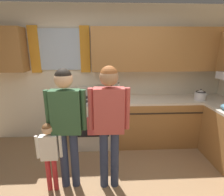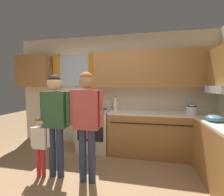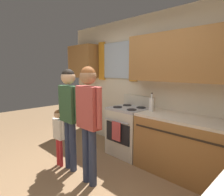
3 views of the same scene
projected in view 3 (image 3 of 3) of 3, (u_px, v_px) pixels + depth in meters
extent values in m
plane|color=#93704C|center=(66.00, 195.00, 2.48)|extent=(12.00, 12.00, 0.00)
cube|color=beige|center=(153.00, 86.00, 3.62)|extent=(4.60, 0.10, 2.60)
cube|color=silver|center=(117.00, 60.00, 4.11)|extent=(0.75, 0.03, 0.74)
cube|color=orange|center=(102.00, 61.00, 4.43)|extent=(0.18, 0.04, 0.84)
cube|color=orange|center=(134.00, 60.00, 3.78)|extent=(0.18, 0.04, 0.84)
cube|color=#9E6B38|center=(83.00, 62.00, 4.73)|extent=(0.83, 0.32, 0.77)
cube|color=#9E6B38|center=(207.00, 55.00, 2.69)|extent=(2.58, 0.32, 0.77)
cube|color=#9E6B38|center=(211.00, 156.00, 2.65)|extent=(2.20, 0.62, 0.86)
cube|color=beige|center=(213.00, 124.00, 2.58)|extent=(2.20, 0.62, 0.04)
cube|color=#2D2319|center=(203.00, 141.00, 2.39)|extent=(2.08, 0.01, 0.02)
cube|color=beige|center=(129.00, 132.00, 3.68)|extent=(0.68, 0.62, 0.86)
cube|color=black|center=(117.00, 133.00, 3.45)|extent=(0.56, 0.01, 0.36)
cylinder|color=#ADADB2|center=(117.00, 121.00, 3.40)|extent=(0.56, 0.02, 0.02)
cube|color=#ADADB2|center=(129.00, 109.00, 3.61)|extent=(0.68, 0.62, 0.04)
cube|color=beige|center=(138.00, 101.00, 3.78)|extent=(0.68, 0.08, 0.20)
cylinder|color=black|center=(118.00, 107.00, 3.63)|extent=(0.17, 0.17, 0.01)
cylinder|color=black|center=(132.00, 110.00, 3.39)|extent=(0.17, 0.17, 0.01)
cylinder|color=black|center=(127.00, 105.00, 3.82)|extent=(0.17, 0.17, 0.01)
cylinder|color=black|center=(141.00, 108.00, 3.58)|extent=(0.17, 0.17, 0.01)
cube|color=#CC4C4C|center=(116.00, 131.00, 3.42)|extent=(0.20, 0.02, 0.34)
cylinder|color=white|center=(152.00, 105.00, 3.28)|extent=(0.08, 0.08, 0.22)
cylinder|color=white|center=(152.00, 96.00, 3.26)|extent=(0.03, 0.03, 0.08)
cylinder|color=#3F382D|center=(152.00, 93.00, 3.25)|extent=(0.03, 0.03, 0.02)
cylinder|color=#2D3856|center=(73.00, 147.00, 3.05)|extent=(0.11, 0.11, 0.79)
cylinder|color=#2D3856|center=(68.00, 144.00, 3.15)|extent=(0.11, 0.11, 0.79)
cube|color=#335938|center=(69.00, 104.00, 3.00)|extent=(0.36, 0.16, 0.56)
cylinder|color=#335938|center=(77.00, 104.00, 2.84)|extent=(0.07, 0.07, 0.52)
cylinder|color=#335938|center=(62.00, 101.00, 3.15)|extent=(0.07, 0.07, 0.52)
sphere|color=#DBAD84|center=(68.00, 77.00, 2.94)|extent=(0.22, 0.22, 0.22)
sphere|color=black|center=(68.00, 76.00, 2.94)|extent=(0.20, 0.20, 0.20)
cylinder|color=#2D3856|center=(93.00, 158.00, 2.65)|extent=(0.11, 0.11, 0.81)
cylinder|color=#2D3856|center=(86.00, 154.00, 2.75)|extent=(0.11, 0.11, 0.81)
cube|color=#BF4C47|center=(89.00, 107.00, 2.60)|extent=(0.37, 0.16, 0.57)
cylinder|color=#BF4C47|center=(99.00, 108.00, 2.44)|extent=(0.07, 0.07, 0.53)
cylinder|color=#BF4C47|center=(79.00, 104.00, 2.76)|extent=(0.07, 0.07, 0.53)
sphere|color=#A87A56|center=(88.00, 76.00, 2.54)|extent=(0.22, 0.22, 0.22)
sphere|color=brown|center=(88.00, 74.00, 2.54)|extent=(0.20, 0.20, 0.20)
cylinder|color=red|center=(61.00, 153.00, 3.20)|extent=(0.06, 0.06, 0.47)
cylinder|color=red|center=(58.00, 152.00, 3.26)|extent=(0.06, 0.06, 0.47)
cube|color=white|center=(59.00, 129.00, 3.17)|extent=(0.22, 0.10, 0.33)
cylinder|color=white|center=(63.00, 130.00, 3.08)|extent=(0.04, 0.04, 0.30)
cylinder|color=white|center=(54.00, 127.00, 3.27)|extent=(0.04, 0.04, 0.30)
sphere|color=#DBAD84|center=(58.00, 114.00, 3.14)|extent=(0.13, 0.13, 0.13)
sphere|color=brown|center=(58.00, 113.00, 3.14)|extent=(0.12, 0.12, 0.12)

